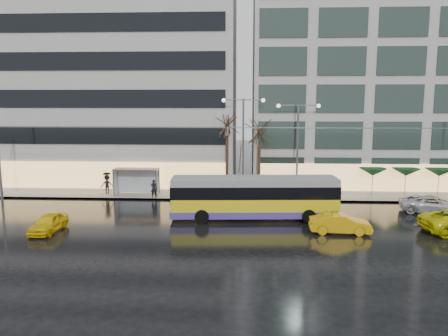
# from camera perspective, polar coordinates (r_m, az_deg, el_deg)

# --- Properties ---
(ground) EXTENTS (140.00, 140.00, 0.00)m
(ground) POSITION_cam_1_polar(r_m,az_deg,el_deg) (30.84, -1.46, -8.12)
(ground) COLOR black
(ground) RESTS_ON ground
(sidewalk) EXTENTS (80.00, 10.00, 0.15)m
(sidewalk) POSITION_cam_1_polar(r_m,az_deg,el_deg) (44.32, 2.50, -2.79)
(sidewalk) COLOR gray
(sidewalk) RESTS_ON ground
(kerb) EXTENTS (80.00, 0.10, 0.15)m
(kerb) POSITION_cam_1_polar(r_m,az_deg,el_deg) (39.48, 2.45, -4.23)
(kerb) COLOR slate
(kerb) RESTS_ON ground
(building_left) EXTENTS (34.00, 14.00, 22.00)m
(building_left) POSITION_cam_1_polar(r_m,az_deg,el_deg) (51.80, -18.08, 10.78)
(building_left) COLOR #B0ACA8
(building_left) RESTS_ON sidewalk
(building_right) EXTENTS (32.00, 14.00, 25.00)m
(building_right) POSITION_cam_1_polar(r_m,az_deg,el_deg) (51.35, 22.45, 12.26)
(building_right) COLOR #B0ACA8
(building_right) RESTS_ON sidewalk
(trolleybus) EXTENTS (12.71, 5.12, 5.83)m
(trolleybus) POSITION_cam_1_polar(r_m,az_deg,el_deg) (33.38, 3.96, -4.02)
(trolleybus) COLOR yellow
(trolleybus) RESTS_ON ground
(catenary) EXTENTS (42.24, 5.12, 7.00)m
(catenary) POSITION_cam_1_polar(r_m,az_deg,el_deg) (37.67, 0.95, 1.60)
(catenary) COLOR #595B60
(catenary) RESTS_ON ground
(bus_shelter) EXTENTS (4.20, 1.60, 2.51)m
(bus_shelter) POSITION_cam_1_polar(r_m,az_deg,el_deg) (42.08, -11.80, -0.98)
(bus_shelter) COLOR #595B60
(bus_shelter) RESTS_ON sidewalk
(street_lamp_near) EXTENTS (3.96, 0.36, 9.03)m
(street_lamp_near) POSITION_cam_1_polar(r_m,az_deg,el_deg) (40.33, 2.52, 4.55)
(street_lamp_near) COLOR #595B60
(street_lamp_near) RESTS_ON sidewalk
(street_lamp_far) EXTENTS (3.96, 0.36, 8.53)m
(street_lamp_far) POSITION_cam_1_polar(r_m,az_deg,el_deg) (40.62, 9.61, 4.08)
(street_lamp_far) COLOR #595B60
(street_lamp_far) RESTS_ON sidewalk
(tree_a) EXTENTS (3.20, 3.20, 8.40)m
(tree_a) POSITION_cam_1_polar(r_m,az_deg,el_deg) (40.50, 0.40, 6.13)
(tree_a) COLOR black
(tree_a) RESTS_ON sidewalk
(tree_b) EXTENTS (3.20, 3.20, 7.70)m
(tree_b) POSITION_cam_1_polar(r_m,az_deg,el_deg) (40.71, 4.65, 5.15)
(tree_b) COLOR black
(tree_b) RESTS_ON sidewalk
(parasol_a) EXTENTS (2.50, 2.50, 2.65)m
(parasol_a) POSITION_cam_1_polar(r_m,az_deg,el_deg) (42.58, 18.86, -0.49)
(parasol_a) COLOR #595B60
(parasol_a) RESTS_ON sidewalk
(parasol_b) EXTENTS (2.50, 2.50, 2.65)m
(parasol_b) POSITION_cam_1_polar(r_m,az_deg,el_deg) (43.50, 22.66, -0.51)
(parasol_b) COLOR #595B60
(parasol_b) RESTS_ON sidewalk
(parasol_c) EXTENTS (2.50, 2.50, 2.65)m
(parasol_c) POSITION_cam_1_polar(r_m,az_deg,el_deg) (44.61, 26.29, -0.53)
(parasol_c) COLOR #595B60
(parasol_c) RESTS_ON sidewalk
(taxi_a) EXTENTS (1.67, 3.79, 1.27)m
(taxi_a) POSITION_cam_1_polar(r_m,az_deg,el_deg) (32.62, -21.96, -6.67)
(taxi_a) COLOR yellow
(taxi_a) RESTS_ON ground
(taxi_b) EXTENTS (4.21, 1.66, 1.36)m
(taxi_b) POSITION_cam_1_polar(r_m,az_deg,el_deg) (31.01, 14.92, -7.01)
(taxi_b) COLOR #E5A90C
(taxi_b) RESTS_ON ground
(sedan_silver) EXTENTS (5.37, 3.28, 1.39)m
(sedan_silver) POSITION_cam_1_polar(r_m,az_deg,el_deg) (39.11, 25.55, -4.30)
(sedan_silver) COLOR silver
(sedan_silver) RESTS_ON ground
(pedestrian_a) EXTENTS (0.97, 0.99, 2.19)m
(pedestrian_a) POSITION_cam_1_polar(r_m,az_deg,el_deg) (40.40, -9.17, -1.84)
(pedestrian_a) COLOR black
(pedestrian_a) RESTS_ON sidewalk
(pedestrian_b) EXTENTS (1.04, 1.03, 1.70)m
(pedestrian_b) POSITION_cam_1_polar(r_m,az_deg,el_deg) (43.11, -9.45, -1.98)
(pedestrian_b) COLOR black
(pedestrian_b) RESTS_ON sidewalk
(pedestrian_c) EXTENTS (1.27, 0.97, 2.11)m
(pedestrian_c) POSITION_cam_1_polar(r_m,az_deg,el_deg) (43.13, -15.03, -1.80)
(pedestrian_c) COLOR black
(pedestrian_c) RESTS_ON sidewalk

